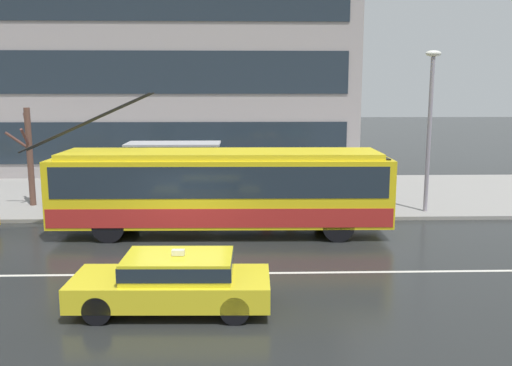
{
  "coord_description": "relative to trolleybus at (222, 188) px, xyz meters",
  "views": [
    {
      "loc": [
        1.72,
        -15.32,
        4.91
      ],
      "look_at": [
        2.3,
        3.77,
        1.61
      ],
      "focal_mm": 38.5,
      "sensor_mm": 36.0,
      "label": 1
    }
  ],
  "objects": [
    {
      "name": "trolleybus",
      "position": [
        0.0,
        0.0,
        0.0
      ],
      "size": [
        12.31,
        2.77,
        4.8
      ],
      "color": "yellow",
      "rests_on": "ground_plane"
    },
    {
      "name": "street_tree_bare",
      "position": [
        -8.0,
        4.14,
        0.71
      ],
      "size": [
        1.0,
        1.27,
        4.01
      ],
      "color": "brown",
      "rests_on": "sidewalk_slab"
    },
    {
      "name": "bus_shelter",
      "position": [
        -2.06,
        3.95,
        0.54
      ],
      "size": [
        3.75,
        1.74,
        2.62
      ],
      "color": "gray",
      "rests_on": "sidewalk_slab"
    },
    {
      "name": "pedestrian_approaching_curb",
      "position": [
        -3.75,
        2.46,
        0.15
      ],
      "size": [
        1.34,
        1.34,
        1.93
      ],
      "color": "black",
      "rests_on": "sidewalk_slab"
    },
    {
      "name": "sidewalk_slab",
      "position": [
        -1.12,
        6.6,
        -1.5
      ],
      "size": [
        80.0,
        10.0,
        0.14
      ],
      "primitive_type": "cube",
      "color": "gray",
      "rests_on": "ground_plane"
    },
    {
      "name": "ground_plane",
      "position": [
        -1.12,
        -3.04,
        -1.57
      ],
      "size": [
        160.0,
        160.0,
        0.0
      ],
      "primitive_type": "plane",
      "color": "#242626"
    },
    {
      "name": "pedestrian_at_shelter",
      "position": [
        2.72,
        4.15,
        0.21
      ],
      "size": [
        1.53,
        1.53,
        2.0
      ],
      "color": "#524150",
      "rests_on": "sidewalk_slab"
    },
    {
      "name": "pedestrian_walking_past",
      "position": [
        1.77,
        4.29,
        0.15
      ],
      "size": [
        1.37,
        1.37,
        1.97
      ],
      "color": "black",
      "rests_on": "sidewalk_slab"
    },
    {
      "name": "lane_centre_line",
      "position": [
        -1.12,
        -4.24,
        -1.56
      ],
      "size": [
        72.0,
        0.14,
        0.01
      ],
      "primitive_type": "cube",
      "color": "silver",
      "rests_on": "ground_plane"
    },
    {
      "name": "street_lamp",
      "position": [
        7.91,
        2.55,
        2.27
      ],
      "size": [
        0.6,
        0.32,
        6.19
      ],
      "color": "gray",
      "rests_on": "sidewalk_slab"
    },
    {
      "name": "pedestrian_waiting_by_pole",
      "position": [
        4.43,
        3.15,
        0.24
      ],
      "size": [
        1.51,
        1.51,
        2.04
      ],
      "color": "#23364C",
      "rests_on": "sidewalk_slab"
    },
    {
      "name": "taxi_oncoming_near",
      "position": [
        -0.87,
        -6.63,
        -0.86
      ],
      "size": [
        4.43,
        1.88,
        1.39
      ],
      "color": "yellow",
      "rests_on": "ground_plane"
    }
  ]
}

